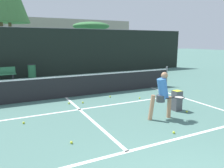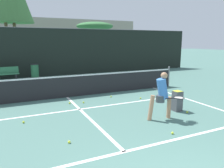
# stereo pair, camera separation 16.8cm
# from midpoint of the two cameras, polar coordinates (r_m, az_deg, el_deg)

# --- Properties ---
(court_baseline_near) EXTENTS (11.00, 0.10, 0.01)m
(court_baseline_near) POSITION_cam_midpoint_polar(r_m,az_deg,el_deg) (5.05, 3.06, -17.21)
(court_baseline_near) COLOR white
(court_baseline_near) RESTS_ON ground
(court_service_line) EXTENTS (8.25, 0.10, 0.01)m
(court_service_line) POSITION_cam_midpoint_polar(r_m,az_deg,el_deg) (7.93, -9.08, -6.57)
(court_service_line) COLOR white
(court_service_line) RESTS_ON ground
(court_center_mark) EXTENTS (0.10, 5.24, 0.01)m
(court_center_mark) POSITION_cam_midpoint_polar(r_m,az_deg,el_deg) (7.25, -7.28, -8.23)
(court_center_mark) COLOR white
(court_center_mark) RESTS_ON ground
(court_sideline_right) EXTENTS (0.10, 6.24, 0.01)m
(court_sideline_right) POSITION_cam_midpoint_polar(r_m,az_deg,el_deg) (9.64, 18.98, -3.85)
(court_sideline_right) COLOR white
(court_sideline_right) RESTS_ON ground
(net) EXTENTS (11.09, 0.09, 1.07)m
(net) POSITION_cam_midpoint_polar(r_m,az_deg,el_deg) (9.55, -12.56, -0.50)
(net) COLOR slate
(net) RESTS_ON ground
(fence_back) EXTENTS (24.00, 0.06, 3.27)m
(fence_back) POSITION_cam_midpoint_polar(r_m,az_deg,el_deg) (15.53, -18.43, 7.78)
(fence_back) COLOR black
(fence_back) RESTS_ON ground
(player_practicing) EXTENTS (1.08, 0.63, 1.48)m
(player_practicing) POSITION_cam_midpoint_polar(r_m,az_deg,el_deg) (6.90, 12.34, -2.47)
(player_practicing) COLOR tan
(player_practicing) RESTS_ON ground
(tennis_ball_scattered_0) EXTENTS (0.07, 0.07, 0.07)m
(tennis_ball_scattered_0) POSITION_cam_midpoint_polar(r_m,az_deg,el_deg) (5.47, -11.44, -14.73)
(tennis_ball_scattered_0) COLOR #D1E033
(tennis_ball_scattered_0) RESTS_ON ground
(tennis_ball_scattered_1) EXTENTS (0.07, 0.07, 0.07)m
(tennis_ball_scattered_1) POSITION_cam_midpoint_polar(r_m,az_deg,el_deg) (9.47, -1.02, -3.29)
(tennis_ball_scattered_1) COLOR #D1E033
(tennis_ball_scattered_1) RESTS_ON ground
(tennis_ball_scattered_2) EXTENTS (0.07, 0.07, 0.07)m
(tennis_ball_scattered_2) POSITION_cam_midpoint_polar(r_m,az_deg,el_deg) (9.31, 6.70, -3.63)
(tennis_ball_scattered_2) COLOR #D1E033
(tennis_ball_scattered_2) RESTS_ON ground
(tennis_ball_scattered_3) EXTENTS (0.07, 0.07, 0.07)m
(tennis_ball_scattered_3) POSITION_cam_midpoint_polar(r_m,az_deg,el_deg) (7.07, -22.73, -9.33)
(tennis_ball_scattered_3) COLOR #D1E033
(tennis_ball_scattered_3) RESTS_ON ground
(tennis_ball_scattered_4) EXTENTS (0.07, 0.07, 0.07)m
(tennis_ball_scattered_4) POSITION_cam_midpoint_polar(r_m,az_deg,el_deg) (8.66, -11.73, -4.94)
(tennis_ball_scattered_4) COLOR #D1E033
(tennis_ball_scattered_4) RESTS_ON ground
(tennis_ball_scattered_5) EXTENTS (0.07, 0.07, 0.07)m
(tennis_ball_scattered_5) POSITION_cam_midpoint_polar(r_m,az_deg,el_deg) (6.10, 15.07, -12.11)
(tennis_ball_scattered_5) COLOR #D1E033
(tennis_ball_scattered_5) RESTS_ON ground
(tennis_ball_scattered_6) EXTENTS (0.07, 0.07, 0.07)m
(tennis_ball_scattered_6) POSITION_cam_midpoint_polar(r_m,az_deg,el_deg) (7.90, 18.39, -6.85)
(tennis_ball_scattered_6) COLOR #D1E033
(tennis_ball_scattered_6) RESTS_ON ground
(tennis_ball_scattered_7) EXTENTS (0.07, 0.07, 0.07)m
(tennis_ball_scattered_7) POSITION_cam_midpoint_polar(r_m,az_deg,el_deg) (8.66, -8.20, -4.81)
(tennis_ball_scattered_7) COLOR #D1E033
(tennis_ball_scattered_7) RESTS_ON ground
(ball_hopper) EXTENTS (0.28, 0.28, 0.71)m
(ball_hopper) POSITION_cam_midpoint_polar(r_m,az_deg,el_deg) (7.95, 15.98, -4.05)
(ball_hopper) COLOR #4C4C51
(ball_hopper) RESTS_ON ground
(trash_bin) EXTENTS (0.49, 0.49, 0.98)m
(trash_bin) POSITION_cam_midpoint_polar(r_m,az_deg,el_deg) (14.59, -20.49, 2.97)
(trash_bin) COLOR #28603D
(trash_bin) RESTS_ON ground
(tree_west) EXTENTS (3.96, 3.96, 4.40)m
(tree_west) POSITION_cam_midpoint_polar(r_m,az_deg,el_deg) (24.42, -5.67, 14.70)
(tree_west) COLOR brown
(tree_west) RESTS_ON ground
(building_far) EXTENTS (36.00, 2.40, 5.74)m
(building_far) POSITION_cam_midpoint_polar(r_m,az_deg,el_deg) (35.37, -23.34, 11.09)
(building_far) COLOR gray
(building_far) RESTS_ON ground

